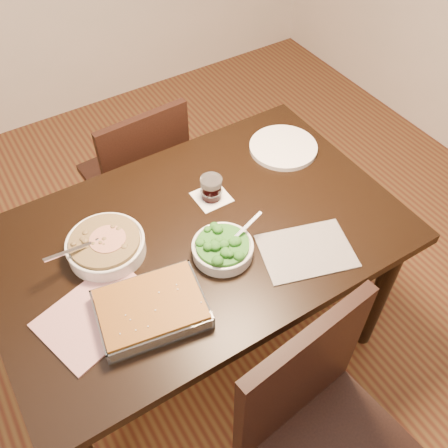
% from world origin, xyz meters
% --- Properties ---
extents(ground, '(4.00, 4.00, 0.00)m').
position_xyz_m(ground, '(0.00, 0.00, 0.00)').
color(ground, '#4B2215').
rests_on(ground, ground).
extents(table, '(1.40, 0.90, 0.75)m').
position_xyz_m(table, '(0.00, 0.00, 0.65)').
color(table, black).
rests_on(table, ground).
extents(magazine_a, '(0.39, 0.33, 0.01)m').
position_xyz_m(magazine_a, '(-0.41, -0.12, 0.75)').
color(magazine_a, '#AA303F').
rests_on(magazine_a, table).
extents(magazine_b, '(0.35, 0.29, 0.01)m').
position_xyz_m(magazine_b, '(0.27, -0.26, 0.75)').
color(magazine_b, '#282931').
rests_on(magazine_b, table).
extents(coaster, '(0.12, 0.12, 0.00)m').
position_xyz_m(coaster, '(0.13, 0.12, 0.75)').
color(coaster, white).
rests_on(coaster, table).
extents(stew_bowl, '(0.29, 0.26, 0.10)m').
position_xyz_m(stew_bowl, '(-0.30, 0.08, 0.79)').
color(stew_bowl, white).
rests_on(stew_bowl, table).
extents(broccoli_bowl, '(0.23, 0.20, 0.08)m').
position_xyz_m(broccoli_bowl, '(0.03, -0.12, 0.78)').
color(broccoli_bowl, white).
rests_on(broccoli_bowl, table).
extents(baking_dish, '(0.35, 0.29, 0.06)m').
position_xyz_m(baking_dish, '(-0.28, -0.21, 0.78)').
color(baking_dish, silver).
rests_on(baking_dish, table).
extents(wine_tumbler, '(0.08, 0.08, 0.09)m').
position_xyz_m(wine_tumbler, '(0.13, 0.12, 0.80)').
color(wine_tumbler, black).
rests_on(wine_tumbler, coaster).
extents(dinner_plate, '(0.27, 0.27, 0.02)m').
position_xyz_m(dinner_plate, '(0.51, 0.20, 0.76)').
color(dinner_plate, white).
rests_on(dinner_plate, table).
extents(chair_near, '(0.50, 0.50, 0.97)m').
position_xyz_m(chair_near, '(0.00, -0.71, 0.54)').
color(chair_near, black).
rests_on(chair_near, ground).
extents(chair_far, '(0.43, 0.43, 0.87)m').
position_xyz_m(chair_far, '(0.06, 0.65, 0.49)').
color(chair_far, black).
rests_on(chair_far, ground).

